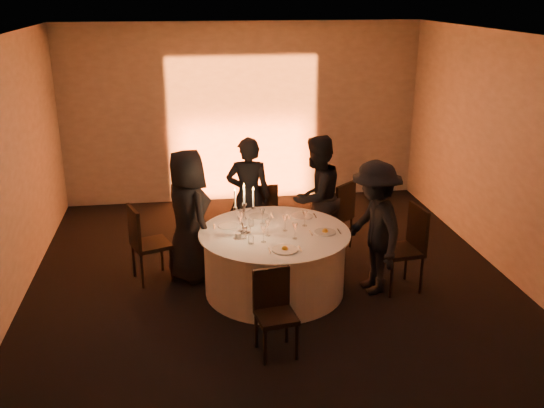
{
  "coord_description": "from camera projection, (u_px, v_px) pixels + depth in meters",
  "views": [
    {
      "loc": [
        -1.02,
        -6.56,
        3.49
      ],
      "look_at": [
        0.0,
        0.2,
        1.05
      ],
      "focal_mm": 40.0,
      "sensor_mm": 36.0,
      "label": 1
    }
  ],
  "objects": [
    {
      "name": "wine_glass_a",
      "position": [
        268.0,
        225.0,
        7.0
      ],
      "size": [
        0.07,
        0.07,
        0.19
      ],
      "color": "silver",
      "rests_on": "banquet_table"
    },
    {
      "name": "wall_front",
      "position": [
        363.0,
        337.0,
        3.66
      ],
      "size": [
        7.0,
        0.0,
        7.0
      ],
      "primitive_type": "plane",
      "rotation": [
        -1.57,
        0.0,
        0.0
      ],
      "color": "#A9A49D",
      "rests_on": "floor"
    },
    {
      "name": "chair_back_left",
      "position": [
        262.0,
        210.0,
        8.6
      ],
      "size": [
        0.41,
        0.42,
        0.92
      ],
      "rotation": [
        0.0,
        0.0,
        -3.11
      ],
      "color": "black",
      "rests_on": "floor"
    },
    {
      "name": "wine_glass_d",
      "position": [
        285.0,
        220.0,
        7.15
      ],
      "size": [
        0.07,
        0.07,
        0.19
      ],
      "color": "silver",
      "rests_on": "banquet_table"
    },
    {
      "name": "wall_right",
      "position": [
        519.0,
        162.0,
        7.34
      ],
      "size": [
        0.0,
        7.0,
        7.0
      ],
      "primitive_type": "plane",
      "rotation": [
        1.57,
        0.0,
        -1.57
      ],
      "color": "#A9A49D",
      "rests_on": "floor"
    },
    {
      "name": "wine_glass_g",
      "position": [
        264.0,
        231.0,
        6.83
      ],
      "size": [
        0.07,
        0.07,
        0.19
      ],
      "color": "silver",
      "rests_on": "banquet_table"
    },
    {
      "name": "wine_glass_h",
      "position": [
        241.0,
        214.0,
        7.35
      ],
      "size": [
        0.07,
        0.07,
        0.19
      ],
      "color": "silver",
      "rests_on": "banquet_table"
    },
    {
      "name": "guest_right",
      "position": [
        374.0,
        228.0,
        7.16
      ],
      "size": [
        0.74,
        1.12,
        1.63
      ],
      "primitive_type": "imported",
      "rotation": [
        0.0,
        0.0,
        -1.44
      ],
      "color": "black",
      "rests_on": "floor"
    },
    {
      "name": "guest_back_right",
      "position": [
        316.0,
        197.0,
        8.12
      ],
      "size": [
        1.04,
        1.0,
        1.69
      ],
      "primitive_type": "imported",
      "rotation": [
        0.0,
        0.0,
        -2.5
      ],
      "color": "black",
      "rests_on": "floor"
    },
    {
      "name": "wine_glass_c",
      "position": [
        305.0,
        215.0,
        7.3
      ],
      "size": [
        0.07,
        0.07,
        0.19
      ],
      "color": "silver",
      "rests_on": "banquet_table"
    },
    {
      "name": "tumbler_b",
      "position": [
        248.0,
        230.0,
        7.09
      ],
      "size": [
        0.07,
        0.07,
        0.09
      ],
      "primitive_type": "cylinder",
      "color": "silver",
      "rests_on": "banquet_table"
    },
    {
      "name": "wine_glass_f",
      "position": [
        240.0,
        220.0,
        7.14
      ],
      "size": [
        0.07,
        0.07,
        0.19
      ],
      "color": "silver",
      "rests_on": "banquet_table"
    },
    {
      "name": "floor",
      "position": [
        274.0,
        290.0,
        7.42
      ],
      "size": [
        7.0,
        7.0,
        0.0
      ],
      "primitive_type": "plane",
      "color": "black",
      "rests_on": "ground"
    },
    {
      "name": "coffee_cup",
      "position": [
        238.0,
        236.0,
        6.97
      ],
      "size": [
        0.11,
        0.11,
        0.07
      ],
      "color": "white",
      "rests_on": "banquet_table"
    },
    {
      "name": "plate_back_right",
      "position": [
        302.0,
        216.0,
        7.64
      ],
      "size": [
        0.35,
        0.28,
        0.01
      ],
      "color": "white",
      "rests_on": "banquet_table"
    },
    {
      "name": "tumbler_d",
      "position": [
        251.0,
        222.0,
        7.33
      ],
      "size": [
        0.07,
        0.07,
        0.09
      ],
      "primitive_type": "cylinder",
      "color": "silver",
      "rests_on": "banquet_table"
    },
    {
      "name": "chair_right",
      "position": [
        408.0,
        243.0,
        7.29
      ],
      "size": [
        0.51,
        0.51,
        1.05
      ],
      "rotation": [
        0.0,
        0.0,
        -1.46
      ],
      "color": "black",
      "rests_on": "floor"
    },
    {
      "name": "tumbler_c",
      "position": [
        244.0,
        235.0,
        6.96
      ],
      "size": [
        0.07,
        0.07,
        0.09
      ],
      "primitive_type": "cylinder",
      "color": "silver",
      "rests_on": "banquet_table"
    },
    {
      "name": "tumbler_a",
      "position": [
        251.0,
        240.0,
        6.82
      ],
      "size": [
        0.07,
        0.07,
        0.09
      ],
      "primitive_type": "cylinder",
      "color": "silver",
      "rests_on": "banquet_table"
    },
    {
      "name": "chair_back_right",
      "position": [
        338.0,
        212.0,
        8.4
      ],
      "size": [
        0.62,
        0.62,
        1.0
      ],
      "rotation": [
        0.0,
        0.0,
        -2.42
      ],
      "color": "black",
      "rests_on": "floor"
    },
    {
      "name": "candelabra",
      "position": [
        244.0,
        217.0,
        7.03
      ],
      "size": [
        0.26,
        0.13,
        0.63
      ],
      "color": "white",
      "rests_on": "banquet_table"
    },
    {
      "name": "banquet_table",
      "position": [
        274.0,
        261.0,
        7.29
      ],
      "size": [
        1.8,
        1.8,
        0.77
      ],
      "color": "black",
      "rests_on": "floor"
    },
    {
      "name": "plate_right",
      "position": [
        325.0,
        231.0,
        7.13
      ],
      "size": [
        0.36,
        0.26,
        0.08
      ],
      "color": "white",
      "rests_on": "banquet_table"
    },
    {
      "name": "guest_back_left",
      "position": [
        249.0,
        197.0,
        8.2
      ],
      "size": [
        0.66,
        0.48,
        1.65
      ],
      "primitive_type": "imported",
      "rotation": [
        0.0,
        0.0,
        2.99
      ],
      "color": "black",
      "rests_on": "floor"
    },
    {
      "name": "plate_back_left",
      "position": [
        259.0,
        216.0,
        7.63
      ],
      "size": [
        0.36,
        0.25,
        0.01
      ],
      "color": "white",
      "rests_on": "banquet_table"
    },
    {
      "name": "chair_front",
      "position": [
        274.0,
        307.0,
        6.04
      ],
      "size": [
        0.43,
        0.43,
        0.87
      ],
      "rotation": [
        0.0,
        0.0,
        0.14
      ],
      "color": "black",
      "rests_on": "floor"
    },
    {
      "name": "wall_back",
      "position": [
        243.0,
        114.0,
        10.18
      ],
      "size": [
        7.0,
        0.0,
        7.0
      ],
      "primitive_type": "plane",
      "rotation": [
        1.57,
        0.0,
        0.0
      ],
      "color": "#A9A49D",
      "rests_on": "floor"
    },
    {
      "name": "plate_left",
      "position": [
        228.0,
        226.0,
        7.33
      ],
      "size": [
        0.36,
        0.26,
        0.01
      ],
      "color": "white",
      "rests_on": "banquet_table"
    },
    {
      "name": "wine_glass_b",
      "position": [
        295.0,
        227.0,
        6.93
      ],
      "size": [
        0.07,
        0.07,
        0.19
      ],
      "color": "silver",
      "rests_on": "banquet_table"
    },
    {
      "name": "ceiling",
      "position": [
        275.0,
        37.0,
        6.41
      ],
      "size": [
        7.0,
        7.0,
        0.0
      ],
      "primitive_type": "plane",
      "rotation": [
        3.14,
        0.0,
        0.0
      ],
      "color": "silver",
      "rests_on": "wall_back"
    },
    {
      "name": "wine_glass_e",
      "position": [
        262.0,
        213.0,
        7.36
      ],
      "size": [
        0.07,
        0.07,
        0.19
      ],
      "color": "silver",
      "rests_on": "banquet_table"
    },
    {
      "name": "plate_front",
      "position": [
        285.0,
        249.0,
        6.66
      ],
      "size": [
        0.36,
        0.29,
        0.08
      ],
      "color": "white",
      "rests_on": "banquet_table"
    },
    {
      "name": "guest_left",
      "position": [
        188.0,
        216.0,
        7.48
      ],
      "size": [
        0.85,
        0.97,
        1.68
      ],
      "primitive_type": "imported",
      "rotation": [
        0.0,
        0.0,
        2.05
      ],
      "color": "black",
      "rests_on": "floor"
    },
    {
      "name": "chair_left",
      "position": [
        144.0,
        240.0,
        7.48
      ],
      "size": [
        0.55,
        0.55,
        0.99
      ],
      "rotation": [
        0.0,
        0.0,
        1.91
      ],
      "color": "black",
      "rests_on": "floor"
    },
    {
      "name": "uplighter_fixture",
      "position": [
        246.0,
        201.0,
        10.38
      ],
      "size": [
        0.25,
        0.12,
        0.1
      ],
      "primitive_type": "cube",
      "color": "black",
      "rests_on": "floor"
    }
  ]
}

